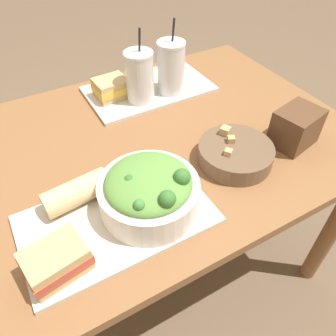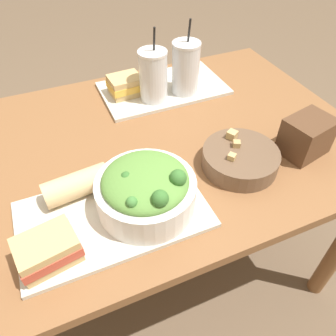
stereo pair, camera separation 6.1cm
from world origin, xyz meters
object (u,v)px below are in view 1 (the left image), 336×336
at_px(drink_cup_red, 171,69).
at_px(sandwich_far, 111,88).
at_px(baguette_near, 78,192).
at_px(drink_cup_dark, 140,79).
at_px(salad_bowl, 149,191).
at_px(sandwich_near, 56,261).
at_px(soup_bowl, 235,153).
at_px(chip_bag, 296,127).

bearing_deg(drink_cup_red, sandwich_far, 161.11).
height_order(baguette_near, sandwich_far, same).
relative_size(drink_cup_dark, drink_cup_red, 0.97).
distance_m(salad_bowl, sandwich_near, 0.24).
bearing_deg(soup_bowl, drink_cup_red, 86.73).
height_order(drink_cup_dark, chip_bag, drink_cup_dark).
distance_m(baguette_near, drink_cup_dark, 0.47).
xyz_separation_m(salad_bowl, baguette_near, (-0.14, 0.10, -0.02)).
height_order(salad_bowl, drink_cup_red, drink_cup_red).
bearing_deg(sandwich_near, chip_bag, -3.55).
distance_m(drink_cup_red, chip_bag, 0.45).
xyz_separation_m(sandwich_far, chip_bag, (0.37, -0.48, 0.01)).
height_order(sandwich_far, chip_bag, chip_bag).
xyz_separation_m(soup_bowl, drink_cup_red, (0.02, 0.39, 0.07)).
height_order(baguette_near, drink_cup_dark, drink_cup_dark).
bearing_deg(sandwich_near, drink_cup_dark, 39.45).
distance_m(baguette_near, drink_cup_red, 0.56).
bearing_deg(soup_bowl, chip_bag, -5.35).
bearing_deg(baguette_near, salad_bowl, -131.95).
bearing_deg(salad_bowl, drink_cup_red, 54.80).
relative_size(salad_bowl, chip_bag, 1.61).
bearing_deg(drink_cup_dark, salad_bowl, -113.54).
height_order(sandwich_near, drink_cup_dark, drink_cup_dark).
xyz_separation_m(baguette_near, chip_bag, (0.62, -0.08, 0.01)).
bearing_deg(sandwich_near, baguette_near, 49.10).
distance_m(salad_bowl, drink_cup_red, 0.53).
bearing_deg(drink_cup_dark, sandwich_near, -130.88).
bearing_deg(chip_bag, baguette_near, 160.82).
bearing_deg(drink_cup_red, drink_cup_dark, 180.00).
xyz_separation_m(baguette_near, drink_cup_red, (0.45, 0.33, 0.05)).
bearing_deg(salad_bowl, sandwich_near, -166.82).
bearing_deg(salad_bowl, baguette_near, 144.29).
relative_size(soup_bowl, drink_cup_dark, 0.85).
distance_m(drink_cup_dark, chip_bag, 0.51).
bearing_deg(sandwich_far, chip_bag, -55.58).
distance_m(sandwich_near, drink_cup_red, 0.73).
distance_m(soup_bowl, chip_bag, 0.20).
bearing_deg(baguette_near, drink_cup_red, -59.45).
relative_size(salad_bowl, drink_cup_dark, 0.96).
height_order(sandwich_near, sandwich_far, same).
bearing_deg(drink_cup_dark, sandwich_far, 139.48).
xyz_separation_m(soup_bowl, sandwich_near, (-0.52, -0.10, 0.02)).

